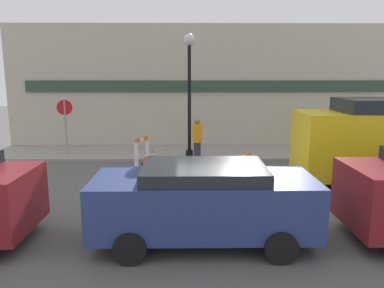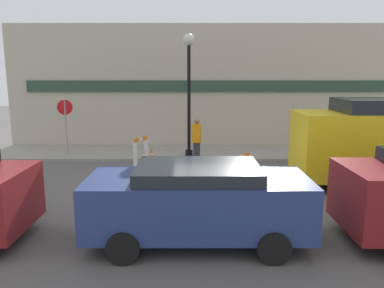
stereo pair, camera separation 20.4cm
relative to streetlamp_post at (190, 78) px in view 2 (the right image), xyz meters
The scene contains 15 objects.
ground_plane 6.00m from the streetlamp_post, 80.13° to the right, with size 60.00×60.00×0.00m, color #565451.
sidewalk_slab 3.35m from the streetlamp_post, 45.50° to the left, with size 18.00×2.81×0.12m.
storefront_facade 2.56m from the streetlamp_post, 69.76° to the left, with size 18.00×0.22×5.50m.
streetlamp_post is the anchor object (origin of this frame).
stop_sign 5.19m from the streetlamp_post, behind, with size 0.59×0.13×2.20m.
barricade_0 3.45m from the streetlamp_post, 137.10° to the right, with size 0.47×0.70×1.15m.
barricade_1 5.04m from the streetlamp_post, 69.13° to the right, with size 0.64×0.79×1.05m.
traffic_cone_0 3.42m from the streetlamp_post, 150.46° to the right, with size 0.30×0.30×0.63m.
traffic_cone_1 5.00m from the streetlamp_post, 121.50° to the right, with size 0.30×0.30×0.55m.
traffic_cone_2 5.11m from the streetlamp_post, 81.36° to the right, with size 0.30×0.30×0.70m.
traffic_cone_3 5.02m from the streetlamp_post, 110.08° to the right, with size 0.30×0.30×0.62m.
traffic_cone_4 3.28m from the streetlamp_post, 154.90° to the right, with size 0.30×0.30×0.59m.
traffic_cone_5 3.81m from the streetlamp_post, 38.22° to the right, with size 0.30×0.30×0.67m.
person_worker 2.39m from the streetlamp_post, 69.31° to the right, with size 0.40×0.40×1.71m.
parked_car_1 7.82m from the streetlamp_post, 88.20° to the right, with size 4.33×1.95×1.60m.
Camera 2 is at (-0.76, -9.51, 3.34)m, focal length 35.00 mm.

